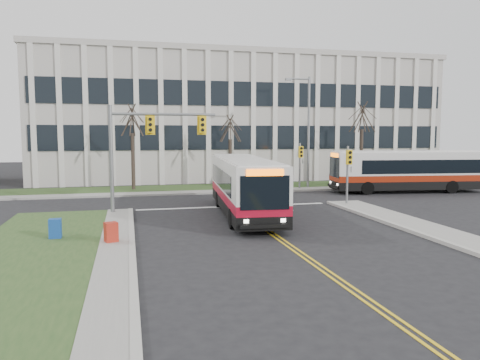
% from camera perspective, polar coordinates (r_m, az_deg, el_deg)
% --- Properties ---
extents(ground, '(120.00, 120.00, 0.00)m').
position_cam_1_polar(ground, '(21.72, 3.92, -6.56)').
color(ground, black).
rests_on(ground, ground).
extents(grass_verge, '(5.00, 26.00, 0.12)m').
position_cam_1_polar(grass_verge, '(16.32, -26.25, -11.12)').
color(grass_verge, '#2D4B20').
rests_on(grass_verge, ground).
extents(sidewalk_west, '(1.20, 26.00, 0.14)m').
position_cam_1_polar(sidewalk_west, '(15.92, -15.47, -11.11)').
color(sidewalk_west, '#9E9B93').
rests_on(sidewalk_west, ground).
extents(sidewalk_cross, '(44.00, 1.60, 0.14)m').
position_cam_1_polar(sidewalk_cross, '(37.50, 4.27, -1.23)').
color(sidewalk_cross, '#9E9B93').
rests_on(sidewalk_cross, ground).
extents(building_lawn, '(44.00, 5.00, 0.12)m').
position_cam_1_polar(building_lawn, '(40.16, 3.06, -0.77)').
color(building_lawn, '#2D4B20').
rests_on(building_lawn, ground).
extents(office_building, '(40.00, 16.00, 12.00)m').
position_cam_1_polar(office_building, '(51.53, -0.74, 7.30)').
color(office_building, '#B6B0A8').
rests_on(office_building, ground).
extents(mast_arm_signal, '(6.11, 0.38, 6.20)m').
position_cam_1_polar(mast_arm_signal, '(27.42, -11.95, 4.86)').
color(mast_arm_signal, slate).
rests_on(mast_arm_signal, ground).
extents(signal_pole_near, '(0.34, 0.39, 3.80)m').
position_cam_1_polar(signal_pole_near, '(30.42, 13.06, 1.61)').
color(signal_pole_near, slate).
rests_on(signal_pole_near, ground).
extents(signal_pole_far, '(0.34, 0.39, 3.80)m').
position_cam_1_polar(signal_pole_far, '(38.20, 7.36, 2.53)').
color(signal_pole_far, slate).
rests_on(signal_pole_far, ground).
extents(streetlight, '(2.15, 0.25, 9.20)m').
position_cam_1_polar(streetlight, '(39.19, 8.13, 6.54)').
color(streetlight, slate).
rests_on(streetlight, ground).
extents(directory_sign, '(1.50, 0.12, 2.00)m').
position_cam_1_polar(directory_sign, '(38.92, -0.25, 0.67)').
color(directory_sign, slate).
rests_on(directory_sign, ground).
extents(tree_left, '(1.80, 1.80, 7.70)m').
position_cam_1_polar(tree_left, '(38.25, -13.02, 6.95)').
color(tree_left, '#42352B').
rests_on(tree_left, ground).
extents(tree_mid, '(1.80, 1.80, 6.82)m').
position_cam_1_polar(tree_mid, '(39.34, -1.20, 6.14)').
color(tree_mid, '#42352B').
rests_on(tree_mid, ground).
extents(tree_right, '(1.80, 1.80, 8.25)m').
position_cam_1_polar(tree_right, '(43.35, 14.68, 7.28)').
color(tree_right, '#42352B').
rests_on(tree_right, ground).
extents(bus_main, '(3.58, 11.94, 3.14)m').
position_cam_1_polar(bus_main, '(26.36, 0.52, -0.90)').
color(bus_main, silver).
rests_on(bus_main, ground).
extents(bus_cross, '(12.12, 3.94, 3.17)m').
position_cam_1_polar(bus_cross, '(38.82, 19.80, 0.93)').
color(bus_cross, silver).
rests_on(bus_cross, ground).
extents(newspaper_box_blue, '(0.51, 0.46, 0.95)m').
position_cam_1_polar(newspaper_box_blue, '(21.76, -21.60, -5.66)').
color(newspaper_box_blue, '#154192').
rests_on(newspaper_box_blue, ground).
extents(newspaper_box_red, '(0.62, 0.59, 0.95)m').
position_cam_1_polar(newspaper_box_red, '(20.20, -15.44, -6.32)').
color(newspaper_box_red, '#AF2516').
rests_on(newspaper_box_red, ground).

